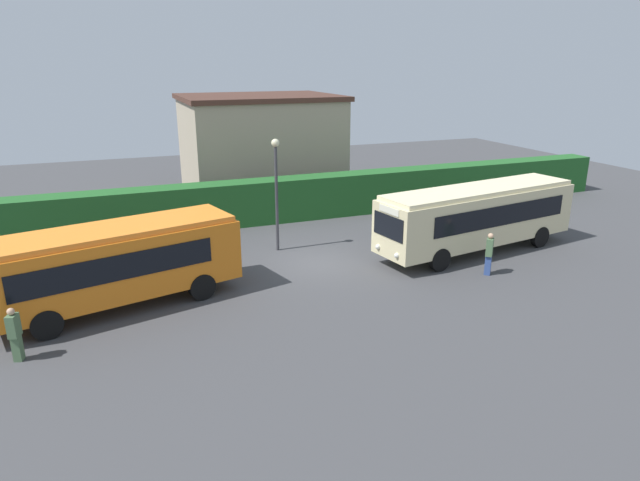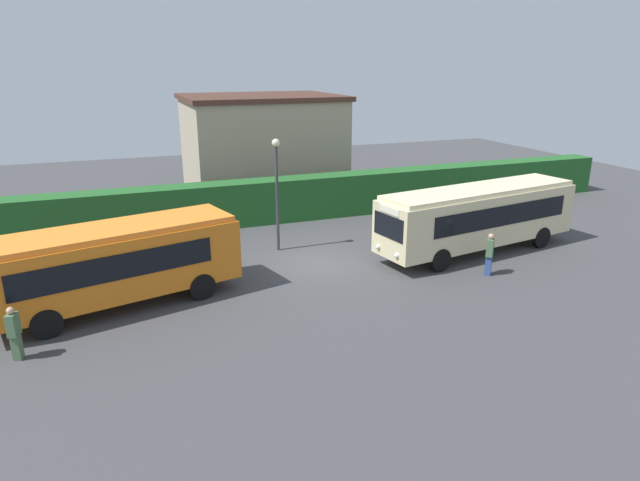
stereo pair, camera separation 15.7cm
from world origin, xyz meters
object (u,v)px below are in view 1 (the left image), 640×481
object	(u,v)px
person_center	(119,246)
traffic_cone	(451,210)
person_right	(489,253)
lamppost	(276,181)
bus_orange	(116,261)
person_left	(15,333)
bus_cream	(477,215)

from	to	relation	value
person_center	traffic_cone	xyz separation A→B (m)	(18.05, 1.81, -0.63)
person_right	lamppost	world-z (taller)	lamppost
bus_orange	person_right	world-z (taller)	bus_orange
bus_orange	person_left	size ratio (longest dim) A/B	5.28
bus_orange	person_left	bearing A→B (deg)	-149.81
person_center	person_right	world-z (taller)	person_right
lamppost	person_left	bearing A→B (deg)	-146.01
bus_cream	lamppost	xyz separation A→B (m)	(-8.44, 3.53, 1.50)
person_left	lamppost	world-z (taller)	lamppost
person_left	person_right	bearing A→B (deg)	-160.61
lamppost	person_center	bearing A→B (deg)	176.42
person_right	person_left	bearing A→B (deg)	46.01
person_center	lamppost	size ratio (longest dim) A/B	0.34
bus_cream	lamppost	distance (m)	9.27
person_center	traffic_cone	bearing A→B (deg)	-39.42
bus_orange	person_center	xyz separation A→B (m)	(0.17, 4.33, -0.79)
person_left	person_center	size ratio (longest dim) A/B	0.96
lamppost	traffic_cone	bearing A→B (deg)	11.45
bus_orange	traffic_cone	world-z (taller)	bus_orange
traffic_cone	person_right	bearing A→B (deg)	-115.19
traffic_cone	person_left	bearing A→B (deg)	-156.86
person_left	bus_cream	bearing A→B (deg)	-152.70
person_center	traffic_cone	world-z (taller)	person_center
traffic_cone	lamppost	distance (m)	11.71
lamppost	person_right	bearing A→B (deg)	-40.83
bus_orange	lamppost	size ratio (longest dim) A/B	1.72
traffic_cone	person_center	bearing A→B (deg)	-174.26
bus_cream	person_right	xyz separation A→B (m)	(-1.30, -2.64, -0.81)
person_left	person_right	size ratio (longest dim) A/B	0.94
bus_cream	traffic_cone	distance (m)	6.53
person_center	person_right	distance (m)	15.57
person_right	traffic_cone	xyz separation A→B (m)	(3.96, 8.42, -0.64)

